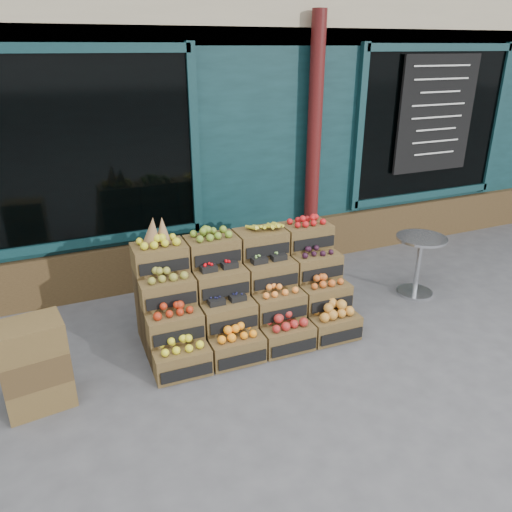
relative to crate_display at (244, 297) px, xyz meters
name	(u,v)px	position (x,y,z in m)	size (l,w,h in m)	color
ground	(304,359)	(0.33, -0.70, -0.41)	(60.00, 60.00, 0.00)	#48484B
shop_facade	(159,72)	(0.33, 4.41, 1.99)	(12.00, 6.24, 4.80)	#0E2E31
crate_display	(244,297)	(0.00, 0.00, 0.00)	(2.14, 1.08, 1.32)	brown
spare_crates	(34,365)	(-2.02, -0.38, -0.02)	(0.57, 0.43, 0.79)	brown
bistro_table	(419,259)	(2.25, -0.01, 0.05)	(0.58, 0.58, 0.74)	#ABAEB2
shopkeeper	(57,207)	(-1.60, 2.26, 0.53)	(0.69, 0.45, 1.88)	#144823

